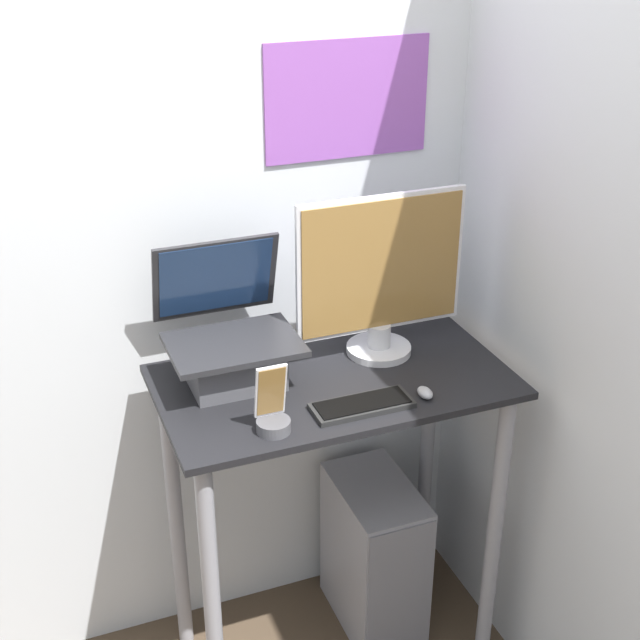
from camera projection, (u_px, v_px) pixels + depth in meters
The scene contains 9 objects.
wall_back at pixel (288, 223), 2.50m from camera, with size 6.00×0.06×2.60m.
wall_side_right at pixel (583, 274), 2.18m from camera, with size 0.05×6.00×2.60m.
desk at pixel (333, 449), 2.46m from camera, with size 0.93×0.52×0.98m.
laptop at pixel (232, 348), 2.31m from camera, with size 0.34×0.32×0.36m.
monitor at pixel (381, 280), 2.39m from camera, with size 0.48×0.18×0.46m.
keyboard at pixel (362, 405), 2.22m from camera, with size 0.26×0.10×0.02m.
mouse at pixel (425, 393), 2.27m from camera, with size 0.03×0.06×0.03m.
cell_phone at pixel (273, 414), 2.12m from camera, with size 0.08×0.08×0.18m.
computer_tower at pixel (374, 555), 2.81m from camera, with size 0.22×0.38×0.51m.
Camera 1 is at (-0.78, -1.63, 2.17)m, focal length 50.00 mm.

